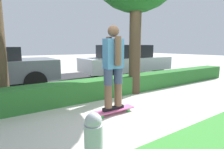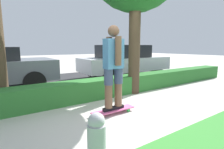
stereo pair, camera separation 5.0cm
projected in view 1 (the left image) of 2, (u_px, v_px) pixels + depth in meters
ground_plane at (132, 115)px, 3.75m from camera, size 60.00×60.00×0.00m
street_asphalt at (66, 82)px, 7.22m from camera, size 12.98×5.00×0.01m
hedge_row at (96, 88)px, 5.03m from camera, size 12.98×0.60×0.54m
skateboard at (113, 110)px, 3.83m from camera, size 1.02×0.24×0.10m
skater_person at (113, 66)px, 3.68m from camera, size 0.51×0.46×1.80m
parked_car_middle at (126, 60)px, 8.55m from camera, size 4.54×1.89×1.54m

